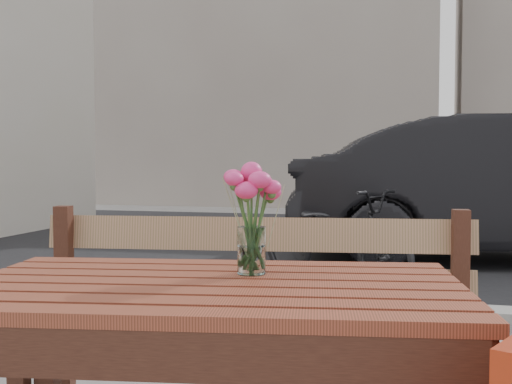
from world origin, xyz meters
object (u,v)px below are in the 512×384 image
main_vase (251,205)px  bicycle (335,235)px  main_table (212,331)px  parked_car (504,190)px

main_vase → bicycle: 4.03m
main_table → bicycle: size_ratio=0.86×
main_table → bicycle: (-0.21, 4.11, -0.24)m
main_vase → bicycle: (-0.28, 3.98, -0.56)m
parked_car → main_table: bearing=156.2°
main_vase → bicycle: bearing=94.0°
main_table → main_vase: size_ratio=4.47×
main_table → parked_car: parked_car is taller
main_table → bicycle: bicycle is taller
main_table → parked_car: size_ratio=0.30×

